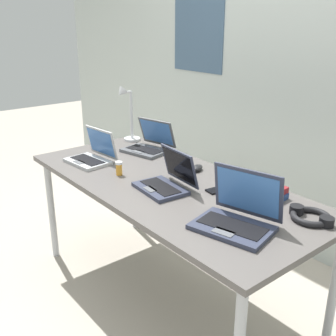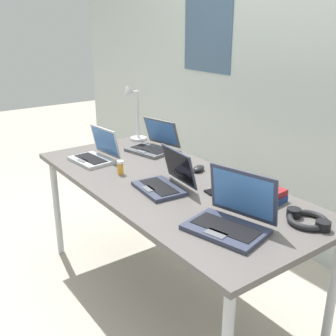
# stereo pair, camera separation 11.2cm
# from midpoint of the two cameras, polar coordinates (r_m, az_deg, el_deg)

# --- Properties ---
(ground_plane) EXTENTS (12.00, 12.00, 0.00)m
(ground_plane) POSITION_cam_midpoint_polar(r_m,az_deg,el_deg) (2.60, -1.29, -17.24)
(ground_plane) COLOR #B7AD9E
(wall_back) EXTENTS (6.00, 0.13, 2.60)m
(wall_back) POSITION_cam_midpoint_polar(r_m,az_deg,el_deg) (2.89, 16.54, 13.81)
(wall_back) COLOR #B2BCB7
(wall_back) RESTS_ON ground_plane
(desk) EXTENTS (1.80, 0.80, 0.74)m
(desk) POSITION_cam_midpoint_polar(r_m,az_deg,el_deg) (2.25, -1.42, -3.28)
(desk) COLOR #595451
(desk) RESTS_ON ground_plane
(desk_lamp) EXTENTS (0.12, 0.18, 0.40)m
(desk_lamp) POSITION_cam_midpoint_polar(r_m,az_deg,el_deg) (2.95, -6.77, 7.46)
(desk_lamp) COLOR silver
(desk_lamp) RESTS_ON desk
(laptop_front_right) EXTENTS (0.29, 0.25, 0.20)m
(laptop_front_right) POSITION_cam_midpoint_polar(r_m,az_deg,el_deg) (2.58, -11.82, 1.72)
(laptop_front_right) COLOR #B7BABC
(laptop_front_right) RESTS_ON desk
(laptop_center) EXTENTS (0.30, 0.27, 0.20)m
(laptop_center) POSITION_cam_midpoint_polar(r_m,az_deg,el_deg) (2.12, -1.77, -1.89)
(laptop_center) COLOR #33384C
(laptop_center) RESTS_ON desk
(laptop_back_left) EXTENTS (0.38, 0.33, 0.24)m
(laptop_back_left) POSITION_cam_midpoint_polar(r_m,az_deg,el_deg) (1.76, 7.80, -6.72)
(laptop_back_left) COLOR #33384C
(laptop_back_left) RESTS_ON desk
(laptop_far_corner) EXTENTS (0.33, 0.32, 0.21)m
(laptop_far_corner) POSITION_cam_midpoint_polar(r_m,az_deg,el_deg) (2.74, -3.92, 3.22)
(laptop_far_corner) COLOR #515459
(laptop_far_corner) RESTS_ON desk
(computer_mouse) EXTENTS (0.09, 0.11, 0.03)m
(computer_mouse) POSITION_cam_midpoint_polar(r_m,az_deg,el_deg) (2.39, 2.75, -0.00)
(computer_mouse) COLOR black
(computer_mouse) RESTS_ON desk
(cell_phone) EXTENTS (0.08, 0.14, 0.01)m
(cell_phone) POSITION_cam_midpoint_polar(r_m,az_deg,el_deg) (2.13, 5.66, -3.03)
(cell_phone) COLOR black
(cell_phone) RESTS_ON desk
(headphones) EXTENTS (0.21, 0.18, 0.04)m
(headphones) POSITION_cam_midpoint_polar(r_m,az_deg,el_deg) (1.90, 17.76, -6.48)
(headphones) COLOR black
(headphones) RESTS_ON desk
(pill_bottle) EXTENTS (0.04, 0.04, 0.08)m
(pill_bottle) POSITION_cam_midpoint_polar(r_m,az_deg,el_deg) (2.34, -8.22, -0.03)
(pill_bottle) COLOR gold
(pill_bottle) RESTS_ON desk
(book_stack) EXTENTS (0.23, 0.18, 0.06)m
(book_stack) POSITION_cam_midpoint_polar(r_m,az_deg,el_deg) (2.08, 11.73, -3.25)
(book_stack) COLOR navy
(book_stack) RESTS_ON desk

